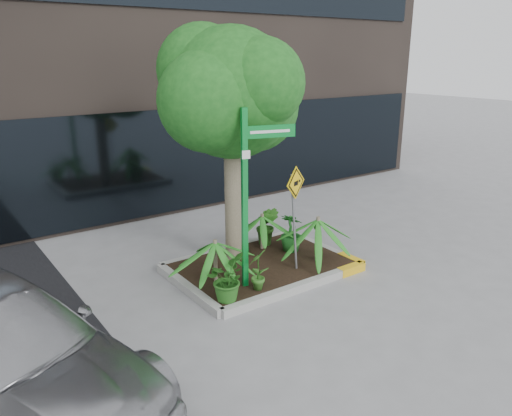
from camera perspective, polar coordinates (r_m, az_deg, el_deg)
ground at (r=9.35m, az=0.77°, el=-8.03°), size 80.00×80.00×0.00m
planter at (r=9.64m, az=0.91°, el=-6.57°), size 3.35×2.36×0.15m
tree at (r=9.13m, az=-2.90°, el=12.96°), size 3.03×2.68×4.54m
palm_front at (r=9.54m, az=7.11°, el=-1.33°), size 1.00×1.00×1.11m
palm_left at (r=8.59m, az=-4.71°, el=-3.96°), size 0.90×0.90×0.99m
palm_back at (r=10.08m, az=0.70°, el=-0.95°), size 0.84×0.84×0.93m
shrub_a at (r=8.13m, az=-3.47°, el=-8.07°), size 0.93×0.93×0.74m
shrub_b at (r=10.10m, az=4.06°, el=-2.78°), size 0.59×0.59×0.78m
shrub_c at (r=8.46m, az=0.24°, el=-6.97°), size 0.54×0.54×0.74m
shrub_d at (r=10.38m, az=1.30°, el=-2.01°), size 0.65×0.65×0.84m
street_sign_post at (r=8.20m, az=-1.05°, el=2.99°), size 0.92×1.10×3.19m
cattle_sign at (r=8.98m, az=4.48°, el=0.86°), size 0.57×0.22×1.95m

